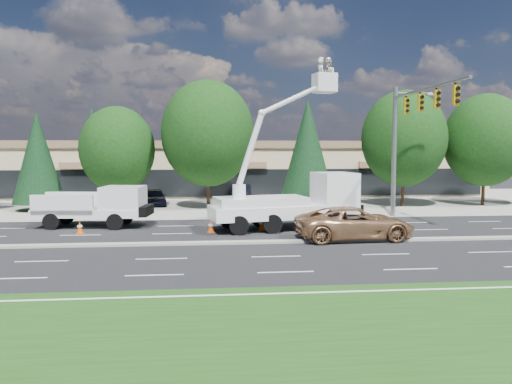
{
  "coord_description": "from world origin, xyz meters",
  "views": [
    {
      "loc": [
        -2.92,
        -24.71,
        4.77
      ],
      "look_at": [
        -0.37,
        2.24,
        2.4
      ],
      "focal_mm": 35.0,
      "sensor_mm": 36.0,
      "label": 1
    }
  ],
  "objects": [
    {
      "name": "tree_back_d",
      "position": [
        22.0,
        42.0,
        5.59
      ],
      "size": [
        5.28,
        5.28,
        10.42
      ],
      "color": "#332114",
      "rests_on": "ground"
    },
    {
      "name": "traffic_cone_d",
      "position": [
        7.68,
        3.23,
        0.34
      ],
      "size": [
        0.4,
        0.4,
        0.7
      ],
      "color": "#E04D07",
      "rests_on": "ground"
    },
    {
      "name": "ground",
      "position": [
        0.0,
        0.0,
        0.0
      ],
      "size": [
        140.0,
        140.0,
        0.0
      ],
      "primitive_type": "plane",
      "color": "black",
      "rests_on": "ground"
    },
    {
      "name": "minivan",
      "position": [
        4.67,
        0.6,
        0.86
      ],
      "size": [
        6.31,
        3.15,
        1.71
      ],
      "primitive_type": "imported",
      "rotation": [
        0.0,
        0.0,
        1.62
      ],
      "color": "#A77950",
      "rests_on": "ground"
    },
    {
      "name": "tree_back_b",
      "position": [
        -4.0,
        42.0,
        6.26
      ],
      "size": [
        5.92,
        5.92,
        11.67
      ],
      "color": "#332114",
      "rests_on": "ground"
    },
    {
      "name": "tree_front_d",
      "position": [
        -3.0,
        15.0,
        5.94
      ],
      "size": [
        7.31,
        7.31,
        10.15
      ],
      "color": "#332114",
      "rests_on": "ground"
    },
    {
      "name": "traffic_cone_b",
      "position": [
        -2.84,
        3.47,
        0.34
      ],
      "size": [
        0.4,
        0.4,
        0.7
      ],
      "color": "#E04D07",
      "rests_on": "ground"
    },
    {
      "name": "tree_front_b",
      "position": [
        -16.0,
        15.0,
        4.11
      ],
      "size": [
        3.89,
        3.89,
        7.67
      ],
      "color": "#332114",
      "rests_on": "ground"
    },
    {
      "name": "tree_front_e",
      "position": [
        5.0,
        15.0,
        4.69
      ],
      "size": [
        4.43,
        4.43,
        8.74
      ],
      "color": "#332114",
      "rests_on": "ground"
    },
    {
      "name": "signal_mast",
      "position": [
        10.03,
        7.04,
        6.06
      ],
      "size": [
        2.76,
        10.16,
        9.0
      ],
      "color": "gray",
      "rests_on": "ground"
    },
    {
      "name": "traffic_cone_c",
      "position": [
        0.1,
        3.94,
        0.34
      ],
      "size": [
        0.4,
        0.4,
        0.7
      ],
      "color": "#E04D07",
      "rests_on": "ground"
    },
    {
      "name": "utility_pickup",
      "position": [
        -9.66,
        6.14,
        1.02
      ],
      "size": [
        6.7,
        3.11,
        2.48
      ],
      "rotation": [
        0.0,
        0.0,
        -0.11
      ],
      "color": "white",
      "rests_on": "ground"
    },
    {
      "name": "grass_verge",
      "position": [
        0.0,
        -13.0,
        0.01
      ],
      "size": [
        140.0,
        10.0,
        0.01
      ],
      "primitive_type": "cube",
      "color": "#183F12",
      "rests_on": "ground"
    },
    {
      "name": "strip_mall",
      "position": [
        0.0,
        29.97,
        2.83
      ],
      "size": [
        50.4,
        15.4,
        5.5
      ],
      "color": "tan",
      "rests_on": "ground"
    },
    {
      "name": "traffic_cone_a",
      "position": [
        -10.17,
        3.77,
        0.34
      ],
      "size": [
        0.4,
        0.4,
        0.7
      ],
      "color": "#E04D07",
      "rests_on": "ground"
    },
    {
      "name": "tree_back_a",
      "position": [
        -18.0,
        42.0,
        5.45
      ],
      "size": [
        5.15,
        5.15,
        10.16
      ],
      "color": "#332114",
      "rests_on": "ground"
    },
    {
      "name": "concrete_apron",
      "position": [
        0.0,
        20.0,
        0.01
      ],
      "size": [
        140.0,
        22.0,
        0.01
      ],
      "primitive_type": "cube",
      "color": "gray",
      "rests_on": "ground"
    },
    {
      "name": "road_median",
      "position": [
        0.0,
        0.0,
        0.06
      ],
      "size": [
        120.0,
        0.55,
        0.12
      ],
      "primitive_type": "cube",
      "color": "gray",
      "rests_on": "ground"
    },
    {
      "name": "tree_front_f",
      "position": [
        13.0,
        15.0,
        5.58
      ],
      "size": [
        6.87,
        6.87,
        9.53
      ],
      "color": "#332114",
      "rests_on": "ground"
    },
    {
      "name": "parked_car_west",
      "position": [
        -7.43,
        17.52,
        0.71
      ],
      "size": [
        2.25,
        4.36,
        1.42
      ],
      "primitive_type": "imported",
      "rotation": [
        0.0,
        0.0,
        0.14
      ],
      "color": "black",
      "rests_on": "ground"
    },
    {
      "name": "tree_front_g",
      "position": [
        20.0,
        15.0,
        5.45
      ],
      "size": [
        6.72,
        6.72,
        9.32
      ],
      "color": "#332114",
      "rests_on": "ground"
    },
    {
      "name": "tree_back_c",
      "position": [
        10.0,
        42.0,
        4.86
      ],
      "size": [
        4.6,
        4.6,
        9.06
      ],
      "color": "#332114",
      "rests_on": "ground"
    },
    {
      "name": "parked_car_east",
      "position": [
        0.0,
        21.0,
        0.71
      ],
      "size": [
        2.35,
        4.52,
        1.42
      ],
      "primitive_type": "imported",
      "rotation": [
        0.0,
        0.0,
        -0.21
      ],
      "color": "black",
      "rests_on": "ground"
    },
    {
      "name": "bucket_truck",
      "position": [
        2.29,
        4.37,
        2.2
      ],
      "size": [
        9.04,
        4.26,
        10.12
      ],
      "rotation": [
        0.0,
        0.0,
        0.2
      ],
      "color": "white",
      "rests_on": "ground"
    },
    {
      "name": "tree_front_c",
      "position": [
        -10.0,
        15.0,
        4.7
      ],
      "size": [
        5.79,
        5.79,
        8.04
      ],
      "color": "#332114",
      "rests_on": "ground"
    }
  ]
}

